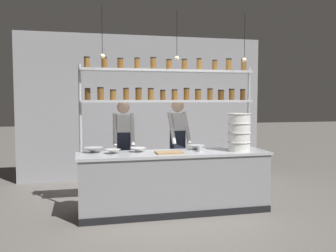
{
  "coord_description": "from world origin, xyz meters",
  "views": [
    {
      "loc": [
        -1.41,
        -5.47,
        1.72
      ],
      "look_at": [
        -0.05,
        0.2,
        1.31
      ],
      "focal_mm": 40.0,
      "sensor_mm": 36.0,
      "label": 1
    }
  ],
  "objects_px": {
    "chef_left": "(124,143)",
    "prep_bowl_center_front": "(197,147)",
    "prep_bowl_center_back": "(138,150)",
    "prep_bowl_near_right": "(113,151)",
    "cutting_board": "(169,152)",
    "serving_cup_front": "(200,149)",
    "chef_center": "(178,141)",
    "container_stack": "(239,132)",
    "spice_shelf_unit": "(169,89)",
    "prep_bowl_near_left": "(94,150)"
  },
  "relations": [
    {
      "from": "cutting_board",
      "to": "prep_bowl_center_front",
      "type": "bearing_deg",
      "value": 28.28
    },
    {
      "from": "prep_bowl_center_back",
      "to": "chef_left",
      "type": "bearing_deg",
      "value": 103.0
    },
    {
      "from": "chef_left",
      "to": "prep_bowl_center_front",
      "type": "xyz_separation_m",
      "value": [
        1.1,
        -0.58,
        -0.03
      ]
    },
    {
      "from": "spice_shelf_unit",
      "to": "serving_cup_front",
      "type": "height_order",
      "value": "spice_shelf_unit"
    },
    {
      "from": "chef_left",
      "to": "prep_bowl_center_back",
      "type": "height_order",
      "value": "chef_left"
    },
    {
      "from": "spice_shelf_unit",
      "to": "prep_bowl_near_right",
      "type": "height_order",
      "value": "spice_shelf_unit"
    },
    {
      "from": "spice_shelf_unit",
      "to": "serving_cup_front",
      "type": "bearing_deg",
      "value": -40.98
    },
    {
      "from": "chef_left",
      "to": "prep_bowl_center_front",
      "type": "relative_size",
      "value": 6.42
    },
    {
      "from": "container_stack",
      "to": "prep_bowl_center_front",
      "type": "height_order",
      "value": "container_stack"
    },
    {
      "from": "chef_left",
      "to": "prep_bowl_near_left",
      "type": "bearing_deg",
      "value": -129.69
    },
    {
      "from": "chef_center",
      "to": "prep_bowl_near_right",
      "type": "bearing_deg",
      "value": -163.69
    },
    {
      "from": "prep_bowl_near_left",
      "to": "serving_cup_front",
      "type": "height_order",
      "value": "serving_cup_front"
    },
    {
      "from": "spice_shelf_unit",
      "to": "container_stack",
      "type": "distance_m",
      "value": 1.3
    },
    {
      "from": "prep_bowl_near_right",
      "to": "prep_bowl_near_left",
      "type": "bearing_deg",
      "value": 148.25
    },
    {
      "from": "prep_bowl_near_left",
      "to": "prep_bowl_near_right",
      "type": "xyz_separation_m",
      "value": [
        0.28,
        -0.17,
        -0.01
      ]
    },
    {
      "from": "prep_bowl_near_left",
      "to": "prep_bowl_center_back",
      "type": "xyz_separation_m",
      "value": [
        0.66,
        -0.1,
        -0.01
      ]
    },
    {
      "from": "prep_bowl_center_front",
      "to": "prep_bowl_near_right",
      "type": "xyz_separation_m",
      "value": [
        -1.34,
        -0.13,
        -0.0
      ]
    },
    {
      "from": "prep_bowl_center_back",
      "to": "serving_cup_front",
      "type": "xyz_separation_m",
      "value": [
        0.93,
        -0.16,
        0.01
      ]
    },
    {
      "from": "prep_bowl_near_right",
      "to": "serving_cup_front",
      "type": "xyz_separation_m",
      "value": [
        1.32,
        -0.09,
        0.01
      ]
    },
    {
      "from": "prep_bowl_center_front",
      "to": "prep_bowl_near_right",
      "type": "distance_m",
      "value": 1.35
    },
    {
      "from": "container_stack",
      "to": "prep_bowl_center_front",
      "type": "xyz_separation_m",
      "value": [
        -0.59,
        0.31,
        -0.26
      ]
    },
    {
      "from": "spice_shelf_unit",
      "to": "prep_bowl_center_back",
      "type": "relative_size",
      "value": 11.7
    },
    {
      "from": "prep_bowl_center_front",
      "to": "prep_bowl_center_back",
      "type": "distance_m",
      "value": 0.96
    },
    {
      "from": "prep_bowl_near_right",
      "to": "chef_left",
      "type": "bearing_deg",
      "value": 71.05
    },
    {
      "from": "prep_bowl_center_front",
      "to": "serving_cup_front",
      "type": "relative_size",
      "value": 3.06
    },
    {
      "from": "chef_center",
      "to": "prep_bowl_near_left",
      "type": "bearing_deg",
      "value": -174.38
    },
    {
      "from": "prep_bowl_near_right",
      "to": "spice_shelf_unit",
      "type": "bearing_deg",
      "value": 15.81
    },
    {
      "from": "cutting_board",
      "to": "prep_bowl_center_front",
      "type": "relative_size",
      "value": 1.51
    },
    {
      "from": "chef_left",
      "to": "prep_bowl_near_right",
      "type": "height_order",
      "value": "chef_left"
    },
    {
      "from": "chef_center",
      "to": "container_stack",
      "type": "height_order",
      "value": "chef_center"
    },
    {
      "from": "prep_bowl_center_front",
      "to": "prep_bowl_near_right",
      "type": "bearing_deg",
      "value": -174.65
    },
    {
      "from": "prep_bowl_near_right",
      "to": "serving_cup_front",
      "type": "height_order",
      "value": "serving_cup_front"
    },
    {
      "from": "prep_bowl_near_left",
      "to": "prep_bowl_near_right",
      "type": "height_order",
      "value": "prep_bowl_near_left"
    },
    {
      "from": "prep_bowl_center_front",
      "to": "prep_bowl_near_right",
      "type": "relative_size",
      "value": 1.13
    },
    {
      "from": "chef_center",
      "to": "spice_shelf_unit",
      "type": "bearing_deg",
      "value": -135.46
    },
    {
      "from": "spice_shelf_unit",
      "to": "prep_bowl_near_left",
      "type": "xyz_separation_m",
      "value": [
        -1.19,
        -0.09,
        -0.93
      ]
    },
    {
      "from": "chef_left",
      "to": "chef_center",
      "type": "bearing_deg",
      "value": 2.04
    },
    {
      "from": "chef_left",
      "to": "serving_cup_front",
      "type": "bearing_deg",
      "value": -32.17
    },
    {
      "from": "prep_bowl_near_left",
      "to": "prep_bowl_center_front",
      "type": "xyz_separation_m",
      "value": [
        1.62,
        -0.04,
        -0.0
      ]
    },
    {
      "from": "container_stack",
      "to": "chef_center",
      "type": "bearing_deg",
      "value": 131.54
    },
    {
      "from": "prep_bowl_center_back",
      "to": "cutting_board",
      "type": "bearing_deg",
      "value": -28.31
    },
    {
      "from": "serving_cup_front",
      "to": "prep_bowl_center_front",
      "type": "bearing_deg",
      "value": 83.97
    },
    {
      "from": "prep_bowl_near_left",
      "to": "cutting_board",
      "type": "bearing_deg",
      "value": -16.64
    },
    {
      "from": "spice_shelf_unit",
      "to": "chef_left",
      "type": "height_order",
      "value": "spice_shelf_unit"
    },
    {
      "from": "prep_bowl_center_back",
      "to": "prep_bowl_near_right",
      "type": "distance_m",
      "value": 0.4
    },
    {
      "from": "chef_left",
      "to": "prep_bowl_near_left",
      "type": "xyz_separation_m",
      "value": [
        -0.52,
        -0.54,
        -0.03
      ]
    },
    {
      "from": "cutting_board",
      "to": "prep_bowl_center_back",
      "type": "bearing_deg",
      "value": 151.69
    },
    {
      "from": "chef_left",
      "to": "prep_bowl_center_front",
      "type": "height_order",
      "value": "chef_left"
    },
    {
      "from": "prep_bowl_center_back",
      "to": "container_stack",
      "type": "bearing_deg",
      "value": -9.54
    },
    {
      "from": "prep_bowl_near_left",
      "to": "prep_bowl_near_right",
      "type": "distance_m",
      "value": 0.32
    }
  ]
}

